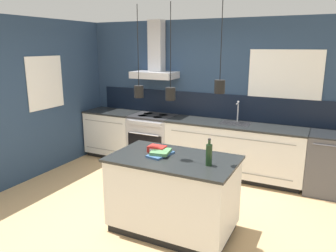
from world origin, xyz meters
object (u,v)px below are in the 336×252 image
bottle_on_island (209,154)px  dishwasher (328,164)px  book_stack (161,153)px  oven_range (153,139)px  red_supply_box (157,149)px

bottle_on_island → dishwasher: bearing=59.6°
bottle_on_island → book_stack: 0.62m
bottle_on_island → oven_range: bearing=131.9°
dishwasher → red_supply_box: bearing=-135.5°
dishwasher → red_supply_box: red_supply_box is taller
book_stack → red_supply_box: size_ratio=1.74×
oven_range → red_supply_box: 2.20m
red_supply_box → dishwasher: bearing=44.5°
oven_range → bottle_on_island: 2.75m
bottle_on_island → red_supply_box: bottle_on_island is taller
dishwasher → bottle_on_island: bottle_on_island is taller
bottle_on_island → red_supply_box: (-0.71, 0.15, -0.09)m
book_stack → red_supply_box: bearing=137.7°
oven_range → red_supply_box: red_supply_box is taller
oven_range → bottle_on_island: size_ratio=3.05×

